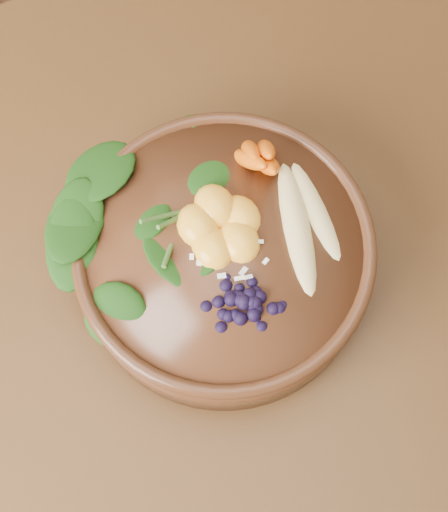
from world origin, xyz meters
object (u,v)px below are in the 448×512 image
(banana_halves, at_px, (308,213))
(carrot_cluster, at_px, (255,141))
(stoneware_bowl, at_px, (224,259))
(kale_heap, at_px, (161,192))
(dining_table, at_px, (134,301))
(mandarin_cluster, at_px, (221,221))
(blueberry_pile, at_px, (245,296))

(banana_halves, bearing_deg, carrot_cluster, 113.06)
(stoneware_bowl, xyz_separation_m, kale_heap, (-0.04, 0.08, 0.07))
(stoneware_bowl, bearing_deg, kale_heap, 116.89)
(kale_heap, height_order, banana_halves, kale_heap)
(dining_table, distance_m, kale_heap, 0.22)
(stoneware_bowl, distance_m, banana_halves, 0.11)
(dining_table, height_order, kale_heap, kale_heap)
(dining_table, xyz_separation_m, banana_halves, (0.21, -0.06, 0.20))
(dining_table, xyz_separation_m, carrot_cluster, (0.19, 0.03, 0.23))
(stoneware_bowl, xyz_separation_m, mandarin_cluster, (0.01, 0.02, 0.06))
(stoneware_bowl, height_order, blueberry_pile, blueberry_pile)
(stoneware_bowl, xyz_separation_m, banana_halves, (0.10, -0.01, 0.06))
(mandarin_cluster, distance_m, blueberry_pile, 0.09)
(dining_table, height_order, banana_halves, banana_halves)
(stoneware_bowl, xyz_separation_m, carrot_cluster, (0.07, 0.08, 0.09))
(carrot_cluster, xyz_separation_m, blueberry_pile, (-0.08, -0.15, -0.02))
(kale_heap, distance_m, mandarin_cluster, 0.07)
(banana_halves, bearing_deg, kale_heap, 156.45)
(dining_table, bearing_deg, kale_heap, 24.61)
(carrot_cluster, bearing_deg, blueberry_pile, -109.55)
(stoneware_bowl, distance_m, carrot_cluster, 0.14)
(stoneware_bowl, bearing_deg, blueberry_pile, -97.12)
(dining_table, xyz_separation_m, blueberry_pile, (0.10, -0.11, 0.21))
(dining_table, bearing_deg, blueberry_pile, -47.60)
(kale_heap, xyz_separation_m, carrot_cluster, (0.11, 0.00, 0.02))
(stoneware_bowl, height_order, banana_halves, banana_halves)
(kale_heap, height_order, blueberry_pile, kale_heap)
(stoneware_bowl, bearing_deg, carrot_cluster, 46.33)
(kale_heap, relative_size, mandarin_cluster, 2.07)
(kale_heap, distance_m, banana_halves, 0.16)
(carrot_cluster, relative_size, banana_halves, 0.50)
(dining_table, xyz_separation_m, stoneware_bowl, (0.11, -0.04, 0.14))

